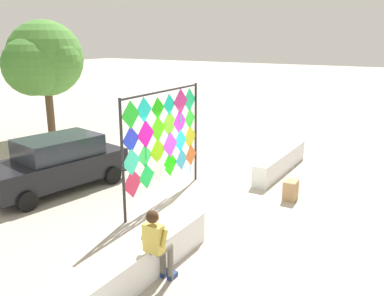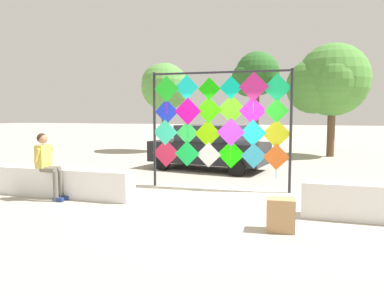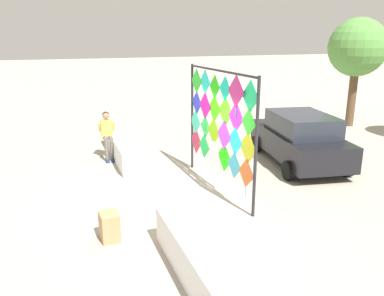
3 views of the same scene
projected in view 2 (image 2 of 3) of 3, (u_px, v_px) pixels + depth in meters
name	position (u px, v px, depth m)	size (l,w,h in m)	color
ground	(216.00, 202.00, 8.10)	(120.00, 120.00, 0.00)	#ADA393
plaza_ledge_left	(58.00, 182.00, 8.60)	(3.81, 0.47, 0.68)	white
kite_display_rack	(220.00, 120.00, 9.31)	(3.65, 0.21, 3.07)	#232328
seated_vendor	(47.00, 161.00, 8.21)	(0.69, 0.52, 1.53)	#666056
parked_car	(210.00, 147.00, 12.73)	(4.30, 2.50, 1.58)	black
cardboard_box_large	(281.00, 215.00, 6.04)	(0.46, 0.34, 0.56)	tan
tree_broadleaf	(328.00, 81.00, 16.42)	(3.72, 3.41, 5.16)	brown
tree_far_right	(256.00, 75.00, 18.64)	(2.43, 2.30, 5.19)	brown
tree_palm_like	(163.00, 86.00, 18.66)	(2.59, 2.58, 4.58)	brown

